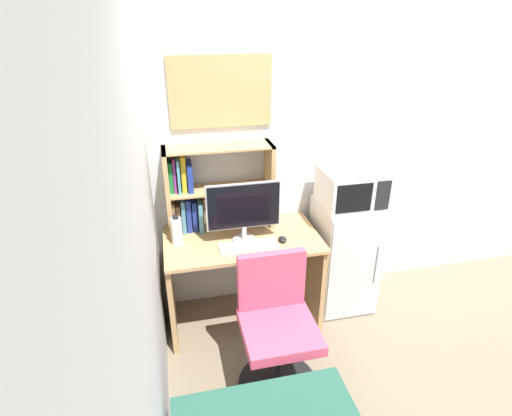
{
  "coord_description": "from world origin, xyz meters",
  "views": [
    {
      "loc": [
        -1.45,
        -2.93,
        2.28
      ],
      "look_at": [
        -0.87,
        -0.36,
        1.02
      ],
      "focal_mm": 28.37,
      "sensor_mm": 36.0,
      "label": 1
    }
  ],
  "objects_px": {
    "monitor": "(244,209)",
    "mini_fridge": "(344,255)",
    "keyboard": "(249,246)",
    "wall_corkboard": "(221,92)",
    "water_bottle": "(177,231)",
    "computer_mouse": "(283,239)",
    "hutch_bookshelf": "(204,191)",
    "desk_chair": "(277,334)",
    "microwave": "(351,187)"
  },
  "relations": [
    {
      "from": "monitor",
      "to": "mini_fridge",
      "type": "relative_size",
      "value": 0.58
    },
    {
      "from": "monitor",
      "to": "mini_fridge",
      "type": "distance_m",
      "value": 1.02
    },
    {
      "from": "keyboard",
      "to": "wall_corkboard",
      "type": "relative_size",
      "value": 0.58
    },
    {
      "from": "water_bottle",
      "to": "wall_corkboard",
      "type": "height_order",
      "value": "wall_corkboard"
    },
    {
      "from": "keyboard",
      "to": "computer_mouse",
      "type": "relative_size",
      "value": 5.17
    },
    {
      "from": "monitor",
      "to": "wall_corkboard",
      "type": "height_order",
      "value": "wall_corkboard"
    },
    {
      "from": "keyboard",
      "to": "mini_fridge",
      "type": "xyz_separation_m",
      "value": [
        0.84,
        0.17,
        -0.31
      ]
    },
    {
      "from": "water_bottle",
      "to": "mini_fridge",
      "type": "distance_m",
      "value": 1.4
    },
    {
      "from": "hutch_bookshelf",
      "to": "mini_fridge",
      "type": "relative_size",
      "value": 0.86
    },
    {
      "from": "hutch_bookshelf",
      "to": "desk_chair",
      "type": "distance_m",
      "value": 1.16
    },
    {
      "from": "computer_mouse",
      "to": "mini_fridge",
      "type": "height_order",
      "value": "mini_fridge"
    },
    {
      "from": "keyboard",
      "to": "water_bottle",
      "type": "bearing_deg",
      "value": 162.04
    },
    {
      "from": "water_bottle",
      "to": "hutch_bookshelf",
      "type": "bearing_deg",
      "value": 41.88
    },
    {
      "from": "keyboard",
      "to": "water_bottle",
      "type": "height_order",
      "value": "water_bottle"
    },
    {
      "from": "keyboard",
      "to": "mini_fridge",
      "type": "relative_size",
      "value": 0.45
    },
    {
      "from": "computer_mouse",
      "to": "wall_corkboard",
      "type": "relative_size",
      "value": 0.11
    },
    {
      "from": "mini_fridge",
      "to": "desk_chair",
      "type": "distance_m",
      "value": 1.05
    },
    {
      "from": "hutch_bookshelf",
      "to": "desk_chair",
      "type": "xyz_separation_m",
      "value": [
        0.34,
        -0.89,
        -0.67
      ]
    },
    {
      "from": "hutch_bookshelf",
      "to": "monitor",
      "type": "relative_size",
      "value": 1.48
    },
    {
      "from": "mini_fridge",
      "to": "wall_corkboard",
      "type": "relative_size",
      "value": 1.27
    },
    {
      "from": "monitor",
      "to": "wall_corkboard",
      "type": "relative_size",
      "value": 0.73
    },
    {
      "from": "water_bottle",
      "to": "microwave",
      "type": "distance_m",
      "value": 1.35
    },
    {
      "from": "keyboard",
      "to": "wall_corkboard",
      "type": "bearing_deg",
      "value": 101.91
    },
    {
      "from": "hutch_bookshelf",
      "to": "microwave",
      "type": "bearing_deg",
      "value": -9.45
    },
    {
      "from": "mini_fridge",
      "to": "desk_chair",
      "type": "bearing_deg",
      "value": -137.59
    },
    {
      "from": "microwave",
      "to": "wall_corkboard",
      "type": "relative_size",
      "value": 0.62
    },
    {
      "from": "monitor",
      "to": "microwave",
      "type": "height_order",
      "value": "microwave"
    },
    {
      "from": "keyboard",
      "to": "computer_mouse",
      "type": "distance_m",
      "value": 0.26
    },
    {
      "from": "monitor",
      "to": "keyboard",
      "type": "bearing_deg",
      "value": -83.81
    },
    {
      "from": "mini_fridge",
      "to": "wall_corkboard",
      "type": "bearing_deg",
      "value": 163.13
    },
    {
      "from": "desk_chair",
      "to": "water_bottle",
      "type": "bearing_deg",
      "value": 129.31
    },
    {
      "from": "hutch_bookshelf",
      "to": "mini_fridge",
      "type": "distance_m",
      "value": 1.28
    },
    {
      "from": "hutch_bookshelf",
      "to": "keyboard",
      "type": "bearing_deg",
      "value": -53.53
    },
    {
      "from": "mini_fridge",
      "to": "monitor",
      "type": "bearing_deg",
      "value": -175.16
    },
    {
      "from": "keyboard",
      "to": "water_bottle",
      "type": "distance_m",
      "value": 0.53
    },
    {
      "from": "microwave",
      "to": "desk_chair",
      "type": "relative_size",
      "value": 0.49
    },
    {
      "from": "wall_corkboard",
      "to": "water_bottle",
      "type": "bearing_deg",
      "value": -142.91
    },
    {
      "from": "keyboard",
      "to": "mini_fridge",
      "type": "bearing_deg",
      "value": 11.67
    },
    {
      "from": "hutch_bookshelf",
      "to": "mini_fridge",
      "type": "xyz_separation_m",
      "value": [
        1.11,
        -0.19,
        -0.61
      ]
    },
    {
      "from": "hutch_bookshelf",
      "to": "microwave",
      "type": "relative_size",
      "value": 1.77
    },
    {
      "from": "water_bottle",
      "to": "mini_fridge",
      "type": "height_order",
      "value": "water_bottle"
    },
    {
      "from": "hutch_bookshelf",
      "to": "computer_mouse",
      "type": "xyz_separation_m",
      "value": [
        0.53,
        -0.34,
        -0.29
      ]
    },
    {
      "from": "monitor",
      "to": "keyboard",
      "type": "distance_m",
      "value": 0.27
    },
    {
      "from": "microwave",
      "to": "computer_mouse",
      "type": "bearing_deg",
      "value": -164.97
    },
    {
      "from": "hutch_bookshelf",
      "to": "wall_corkboard",
      "type": "xyz_separation_m",
      "value": [
        0.17,
        0.1,
        0.71
      ]
    },
    {
      "from": "wall_corkboard",
      "to": "mini_fridge",
      "type": "bearing_deg",
      "value": -16.87
    },
    {
      "from": "monitor",
      "to": "mini_fridge",
      "type": "bearing_deg",
      "value": 4.84
    },
    {
      "from": "microwave",
      "to": "desk_chair",
      "type": "xyz_separation_m",
      "value": [
        -0.77,
        -0.71,
        -0.67
      ]
    },
    {
      "from": "monitor",
      "to": "microwave",
      "type": "distance_m",
      "value": 0.86
    },
    {
      "from": "hutch_bookshelf",
      "to": "monitor",
      "type": "xyz_separation_m",
      "value": [
        0.26,
        -0.26,
        -0.05
      ]
    }
  ]
}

